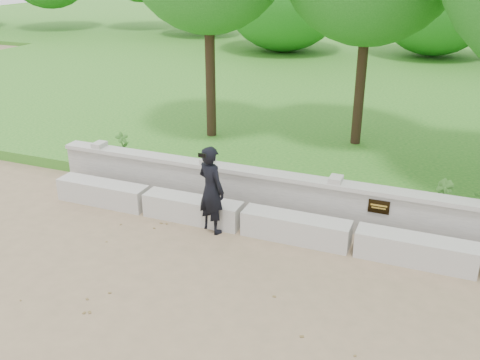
# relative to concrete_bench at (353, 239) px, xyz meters

# --- Properties ---
(ground) EXTENTS (80.00, 80.00, 0.00)m
(ground) POSITION_rel_concrete_bench_xyz_m (-0.00, -1.90, -0.22)
(ground) COLOR #8B7355
(ground) RESTS_ON ground
(lawn) EXTENTS (40.00, 22.00, 0.25)m
(lawn) POSITION_rel_concrete_bench_xyz_m (-0.00, 12.10, -0.10)
(lawn) COLOR #1D6518
(lawn) RESTS_ON ground
(concrete_bench) EXTENTS (11.90, 0.45, 0.45)m
(concrete_bench) POSITION_rel_concrete_bench_xyz_m (0.00, 0.00, 0.00)
(concrete_bench) COLOR beige
(concrete_bench) RESTS_ON ground
(parapet_wall) EXTENTS (12.50, 0.35, 0.90)m
(parapet_wall) POSITION_rel_concrete_bench_xyz_m (0.00, 0.70, 0.24)
(parapet_wall) COLOR #B9B6AF
(parapet_wall) RESTS_ON ground
(man_main) EXTENTS (0.69, 0.66, 1.61)m
(man_main) POSITION_rel_concrete_bench_xyz_m (-2.49, -0.24, 0.58)
(man_main) COLOR black
(man_main) RESTS_ON ground
(shrub_a) EXTENTS (0.36, 0.39, 0.62)m
(shrub_a) POSITION_rel_concrete_bench_xyz_m (-5.70, 1.80, 0.33)
(shrub_a) COLOR #376D25
(shrub_a) RESTS_ON lawn
(shrub_b) EXTENTS (0.45, 0.48, 0.68)m
(shrub_b) POSITION_rel_concrete_bench_xyz_m (1.30, 1.40, 0.37)
(shrub_b) COLOR #376D25
(shrub_b) RESTS_ON lawn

